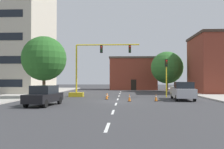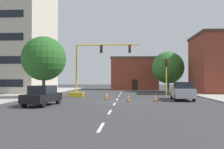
{
  "view_description": "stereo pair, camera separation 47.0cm",
  "coord_description": "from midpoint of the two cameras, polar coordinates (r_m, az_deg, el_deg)",
  "views": [
    {
      "loc": [
        0.86,
        -25.89,
        2.29
      ],
      "look_at": [
        -0.93,
        7.59,
        2.91
      ],
      "focal_mm": 40.09,
      "sensor_mm": 36.0,
      "label": 1
    },
    {
      "loc": [
        1.33,
        -25.87,
        2.29
      ],
      "look_at": [
        -0.93,
        7.59,
        2.91
      ],
      "focal_mm": 40.09,
      "sensor_mm": 36.0,
      "label": 2
    }
  ],
  "objects": [
    {
      "name": "lane_stripe_seg_4",
      "position": [
        33.97,
        1.21,
        -4.91
      ],
      "size": [
        0.16,
        2.4,
        0.01
      ],
      "primitive_type": "cube",
      "color": "silver",
      "rests_on": "ground_plane"
    },
    {
      "name": "sidewalk_left",
      "position": [
        36.91,
        -20.11,
        -4.44
      ],
      "size": [
        6.0,
        56.0,
        0.14
      ],
      "primitive_type": "cube",
      "color": "#B2ADA3",
      "rests_on": "ground_plane"
    },
    {
      "name": "lane_stripe_seg_6",
      "position": [
        44.95,
        1.66,
        -3.97
      ],
      "size": [
        0.16,
        2.4,
        0.01
      ],
      "primitive_type": "cube",
      "color": "silver",
      "rests_on": "ground_plane"
    },
    {
      "name": "ground_plane",
      "position": [
        26.0,
        0.64,
        -6.11
      ],
      "size": [
        160.0,
        160.0,
        0.0
      ],
      "primitive_type": "plane",
      "color": "#38383A"
    },
    {
      "name": "lane_stripe_seg_2",
      "position": [
        23.02,
        0.32,
        -6.76
      ],
      "size": [
        0.16,
        2.4,
        0.01
      ],
      "primitive_type": "cube",
      "color": "silver",
      "rests_on": "ground_plane"
    },
    {
      "name": "traffic_cone_roadside_d",
      "position": [
        26.24,
        9.49,
        -5.24
      ],
      "size": [
        0.36,
        0.36,
        0.76
      ],
      "color": "black",
      "rests_on": "ground_plane"
    },
    {
      "name": "traffic_light_pole_right",
      "position": [
        32.33,
        11.88,
        1.16
      ],
      "size": [
        0.32,
        0.47,
        4.8
      ],
      "color": "yellow",
      "rests_on": "ground_plane"
    },
    {
      "name": "traffic_cone_roadside_b",
      "position": [
        31.41,
        -1.5,
        -4.71
      ],
      "size": [
        0.36,
        0.36,
        0.59
      ],
      "color": "black",
      "rests_on": "ground_plane"
    },
    {
      "name": "tree_left_near",
      "position": [
        30.56,
        -15.66,
        3.52
      ],
      "size": [
        5.23,
        5.23,
        7.33
      ],
      "color": "brown",
      "rests_on": "ground_plane"
    },
    {
      "name": "building_tall_left",
      "position": [
        47.54,
        -23.16,
        8.78
      ],
      "size": [
        14.21,
        13.8,
        20.66
      ],
      "color": "beige",
      "rests_on": "ground_plane"
    },
    {
      "name": "lane_stripe_seg_3",
      "position": [
        28.49,
        0.85,
        -5.66
      ],
      "size": [
        0.16,
        2.4,
        0.01
      ],
      "primitive_type": "cube",
      "color": "silver",
      "rests_on": "ground_plane"
    },
    {
      "name": "building_brick_center",
      "position": [
        55.13,
        4.58,
        0.22
      ],
      "size": [
        10.18,
        7.38,
        7.0
      ],
      "color": "brown",
      "rests_on": "ground_plane"
    },
    {
      "name": "sedan_black_near_left",
      "position": [
        22.47,
        -15.82,
        -4.6
      ],
      "size": [
        2.34,
        4.68,
        1.74
      ],
      "color": "black",
      "rests_on": "ground_plane"
    },
    {
      "name": "traffic_cone_roadside_c",
      "position": [
        28.14,
        -1.68,
        -5.02
      ],
      "size": [
        0.36,
        0.36,
        0.71
      ],
      "color": "black",
      "rests_on": "ground_plane"
    },
    {
      "name": "lane_stripe_seg_1",
      "position": [
        17.56,
        -0.55,
        -8.54
      ],
      "size": [
        0.16,
        2.4,
        0.01
      ],
      "primitive_type": "cube",
      "color": "silver",
      "rests_on": "ground_plane"
    },
    {
      "name": "traffic_signal_gantry",
      "position": [
        32.71,
        -6.53,
        -1.13
      ],
      "size": [
        9.09,
        1.2,
        6.83
      ],
      "color": "yellow",
      "rests_on": "ground_plane"
    },
    {
      "name": "lane_stripe_seg_0",
      "position": [
        12.15,
        -2.22,
        -11.91
      ],
      "size": [
        0.16,
        2.4,
        0.01
      ],
      "primitive_type": "cube",
      "color": "silver",
      "rests_on": "ground_plane"
    },
    {
      "name": "traffic_cone_roadside_a",
      "position": [
        25.7,
        3.47,
        -5.33
      ],
      "size": [
        0.36,
        0.36,
        0.77
      ],
      "color": "black",
      "rests_on": "ground_plane"
    },
    {
      "name": "tree_right_far",
      "position": [
        47.8,
        12.16,
        1.56
      ],
      "size": [
        5.99,
        5.99,
        7.45
      ],
      "color": "brown",
      "rests_on": "ground_plane"
    },
    {
      "name": "lane_stripe_seg_5",
      "position": [
        39.46,
        1.47,
        -4.38
      ],
      "size": [
        0.16,
        2.4,
        0.01
      ],
      "primitive_type": "cube",
      "color": "silver",
      "rests_on": "ground_plane"
    },
    {
      "name": "pickup_truck_silver",
      "position": [
        28.45,
        15.35,
        -3.67
      ],
      "size": [
        2.29,
        5.5,
        1.99
      ],
      "color": "#BCBCC1",
      "rests_on": "ground_plane"
    },
    {
      "name": "sidewalk_right",
      "position": [
        36.11,
        23.03,
        -4.5
      ],
      "size": [
        6.0,
        56.0,
        0.14
      ],
      "primitive_type": "cube",
      "color": "#B2ADA3",
      "rests_on": "ground_plane"
    }
  ]
}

